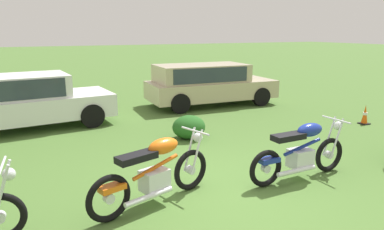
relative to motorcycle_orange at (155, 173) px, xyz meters
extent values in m
plane|color=#476B2D|center=(1.33, -0.07, -0.49)|extent=(120.00, 120.00, 0.00)
torus|color=black|center=(-2.06, -0.09, -0.18)|extent=(0.64, 0.14, 0.64)
cylinder|color=silver|center=(-2.06, -0.09, -0.18)|extent=(0.15, 0.11, 0.14)
cylinder|color=silver|center=(-1.99, 0.00, 0.15)|extent=(0.27, 0.06, 0.74)
cylinder|color=silver|center=(-2.01, -0.18, 0.15)|extent=(0.27, 0.06, 0.74)
cylinder|color=silver|center=(-1.96, -0.09, 0.49)|extent=(0.09, 0.64, 0.03)
sphere|color=silver|center=(-1.90, -0.10, 0.37)|extent=(0.17, 0.17, 0.16)
torus|color=black|center=(0.69, 0.21, -0.16)|extent=(0.67, 0.28, 0.68)
torus|color=black|center=(-0.74, -0.22, -0.16)|extent=(0.67, 0.28, 0.68)
cylinder|color=silver|center=(0.69, 0.21, -0.16)|extent=(0.16, 0.14, 0.14)
cylinder|color=silver|center=(-0.74, -0.22, -0.16)|extent=(0.16, 0.14, 0.14)
cylinder|color=silver|center=(0.73, 0.31, 0.16)|extent=(0.26, 0.11, 0.72)
cylinder|color=silver|center=(0.78, 0.14, 0.16)|extent=(0.26, 0.11, 0.72)
cube|color=silver|center=(-0.01, 0.00, -0.11)|extent=(0.47, 0.40, 0.32)
cylinder|color=orange|center=(0.02, 0.01, 0.09)|extent=(0.80, 0.29, 0.23)
ellipsoid|color=orange|center=(0.17, 0.05, 0.38)|extent=(0.57, 0.40, 0.24)
cube|color=black|center=(-0.29, -0.08, 0.32)|extent=(0.64, 0.40, 0.10)
cube|color=orange|center=(-0.69, -0.20, -0.02)|extent=(0.40, 0.27, 0.08)
cylinder|color=silver|center=(0.79, 0.24, 0.49)|extent=(0.21, 0.62, 0.03)
sphere|color=silver|center=(0.85, 0.26, 0.37)|extent=(0.20, 0.20, 0.16)
cylinder|color=silver|center=(-0.17, -0.21, -0.25)|extent=(0.79, 0.30, 0.08)
torus|color=black|center=(3.33, -0.22, -0.17)|extent=(0.64, 0.10, 0.64)
torus|color=black|center=(1.86, -0.25, -0.17)|extent=(0.64, 0.10, 0.64)
cylinder|color=silver|center=(3.33, -0.22, -0.17)|extent=(0.14, 0.10, 0.14)
cylinder|color=silver|center=(1.86, -0.25, -0.17)|extent=(0.14, 0.10, 0.14)
cylinder|color=silver|center=(3.39, -0.13, 0.16)|extent=(0.27, 0.04, 0.73)
cylinder|color=silver|center=(3.39, -0.31, 0.16)|extent=(0.27, 0.04, 0.73)
cube|color=silver|center=(2.62, -0.23, -0.11)|extent=(0.41, 0.31, 0.32)
cylinder|color=navy|center=(2.65, -0.23, 0.09)|extent=(0.80, 0.07, 0.23)
ellipsoid|color=navy|center=(2.80, -0.23, 0.38)|extent=(0.52, 0.27, 0.24)
cube|color=black|center=(2.32, -0.24, 0.32)|extent=(0.60, 0.25, 0.10)
cube|color=navy|center=(1.92, -0.24, -0.03)|extent=(0.36, 0.19, 0.08)
cylinder|color=silver|center=(3.43, -0.22, 0.49)|extent=(0.04, 0.64, 0.03)
sphere|color=silver|center=(3.49, -0.22, 0.37)|extent=(0.16, 0.16, 0.16)
cylinder|color=silver|center=(2.40, -0.40, -0.25)|extent=(0.80, 0.09, 0.08)
cube|color=silver|center=(-1.58, 5.55, 0.06)|extent=(4.53, 2.13, 0.60)
cube|color=silver|center=(-1.73, 5.54, 0.64)|extent=(2.54, 1.79, 0.60)
cube|color=#2D3842|center=(-1.73, 5.54, 0.66)|extent=(2.18, 1.80, 0.48)
cylinder|color=black|center=(-0.16, 6.50, -0.17)|extent=(0.66, 0.27, 0.64)
cylinder|color=black|center=(-0.02, 4.85, -0.17)|extent=(0.66, 0.27, 0.64)
cube|color=#BCAD8C|center=(4.33, 6.08, 0.06)|extent=(4.50, 2.03, 0.60)
cube|color=#BCAD8C|center=(3.94, 6.10, 0.64)|extent=(3.17, 1.78, 0.60)
cube|color=#2D3842|center=(3.94, 6.10, 0.66)|extent=(2.71, 1.79, 0.48)
cylinder|color=black|center=(5.88, 6.83, -0.17)|extent=(0.65, 0.25, 0.64)
cylinder|color=black|center=(5.79, 5.16, -0.17)|extent=(0.65, 0.25, 0.64)
cylinder|color=black|center=(2.88, 7.00, -0.17)|extent=(0.65, 0.25, 0.64)
cylinder|color=black|center=(2.79, 5.33, -0.17)|extent=(0.65, 0.25, 0.64)
cone|color=#EA590F|center=(6.90, 1.86, -0.22)|extent=(0.18, 0.18, 0.55)
cube|color=black|center=(6.90, 1.86, -0.48)|extent=(0.25, 0.25, 0.03)
cylinder|color=white|center=(6.90, 1.86, -0.19)|extent=(0.12, 0.12, 0.07)
ellipsoid|color=#23591E|center=(1.89, 2.79, -0.21)|extent=(0.81, 0.73, 0.57)
camera|label=1|loc=(-1.65, -4.67, 2.06)|focal=33.12mm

